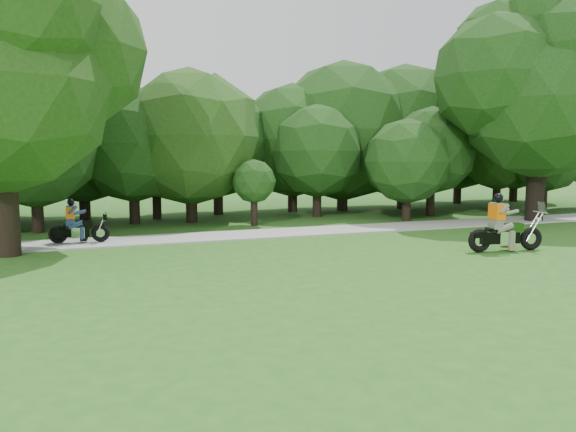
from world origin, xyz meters
TOP-DOWN VIEW (x-y plane):
  - ground at (0.00, 0.00)m, footprint 100.00×100.00m
  - walkway at (0.00, 8.00)m, footprint 60.00×2.20m
  - tree_line at (0.93, 14.55)m, footprint 39.97×12.07m
  - big_tree_east at (10.46, 7.87)m, footprint 9.07×6.89m
  - chopper_motorcycle at (3.73, 1.89)m, footprint 2.55×0.82m
  - touring_motorcycle at (-8.64, 8.02)m, footprint 1.96×0.70m

SIDE VIEW (x-z plane):
  - ground at x=0.00m, z-range 0.00..0.00m
  - walkway at x=0.00m, z-range 0.00..0.06m
  - touring_motorcycle at x=-8.64m, z-range -0.14..1.35m
  - chopper_motorcycle at x=3.73m, z-range -0.24..1.58m
  - tree_line at x=0.93m, z-range -0.25..7.62m
  - big_tree_east at x=10.46m, z-range 0.80..11.26m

